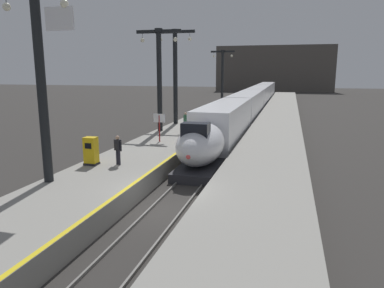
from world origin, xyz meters
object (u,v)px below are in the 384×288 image
highspeed_train_main (254,100)px  station_column_mid (159,70)px  passenger_mid_platform (118,148)px  station_column_near (41,64)px  ticket_machine_yellow (91,152)px  passenger_far_waiting (186,120)px  passenger_near_edge (195,124)px  rolling_suitcase (189,132)px  station_column_far (175,68)px  station_column_distant (222,71)px  departure_info_board (159,122)px

highspeed_train_main → station_column_mid: (-5.90, -24.85, 4.41)m
station_column_mid → passenger_mid_platform: station_column_mid is taller
station_column_near → ticket_machine_yellow: (0.29, 3.39, -4.83)m
passenger_mid_platform → passenger_far_waiting: same height
station_column_mid → passenger_mid_platform: size_ratio=5.23×
highspeed_train_main → station_column_near: station_column_near is taller
station_column_mid → passenger_far_waiting: bearing=3.8°
station_column_mid → passenger_far_waiting: size_ratio=5.23×
station_column_mid → passenger_near_edge: station_column_mid is taller
station_column_mid → rolling_suitcase: size_ratio=9.00×
station_column_mid → station_column_far: station_column_far is taller
station_column_distant → passenger_mid_platform: 42.95m
highspeed_train_main → station_column_near: (-5.84, -40.68, 4.64)m
passenger_mid_platform → station_column_mid: bearing=98.7°
station_column_near → station_column_far: bearing=90.2°
station_column_mid → passenger_far_waiting: (2.33, 0.15, -4.35)m
passenger_mid_platform → station_column_distant: bearing=92.5°
departure_info_board → passenger_far_waiting: bearing=83.2°
station_column_distant → passenger_far_waiting: 30.88m
station_column_near → passenger_mid_platform: bearing=64.7°
ticket_machine_yellow → departure_info_board: departure_info_board is taller
passenger_mid_platform → departure_info_board: bearing=90.9°
passenger_far_waiting → departure_info_board: departure_info_board is taller
station_column_mid → rolling_suitcase: (3.17, -1.76, -5.04)m
station_column_near → passenger_near_edge: size_ratio=5.37×
station_column_distant → departure_info_board: 35.77m
passenger_far_waiting → highspeed_train_main: bearing=81.8°
station_column_mid → highspeed_train_main: bearing=76.6°
station_column_distant → ticket_machine_yellow: station_column_distant is taller
passenger_near_edge → rolling_suitcase: 0.97m
highspeed_train_main → departure_info_board: highspeed_train_main is taller
highspeed_train_main → passenger_near_edge: highspeed_train_main is taller
station_column_far → passenger_mid_platform: 17.39m
highspeed_train_main → passenger_far_waiting: bearing=-98.2°
passenger_near_edge → highspeed_train_main: bearing=85.5°
highspeed_train_main → station_column_distant: station_column_distant is taller
passenger_near_edge → departure_info_board: bearing=-126.0°
passenger_far_waiting → ticket_machine_yellow: passenger_far_waiting is taller
passenger_near_edge → rolling_suitcase: passenger_near_edge is taller
rolling_suitcase → station_column_distant: bearing=95.6°
station_column_near → station_column_far: size_ratio=0.98×
station_column_far → ticket_machine_yellow: 17.74m
ticket_machine_yellow → highspeed_train_main: bearing=81.5°
highspeed_train_main → rolling_suitcase: bearing=-95.9°
station_column_near → passenger_far_waiting: (2.28, 15.98, -4.58)m
station_column_near → station_column_far: station_column_far is taller
station_column_far → passenger_far_waiting: 6.81m
station_column_near → passenger_mid_platform: size_ratio=5.37×
ticket_machine_yellow → station_column_distant: bearing=90.5°
station_column_distant → passenger_near_edge: size_ratio=5.13×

